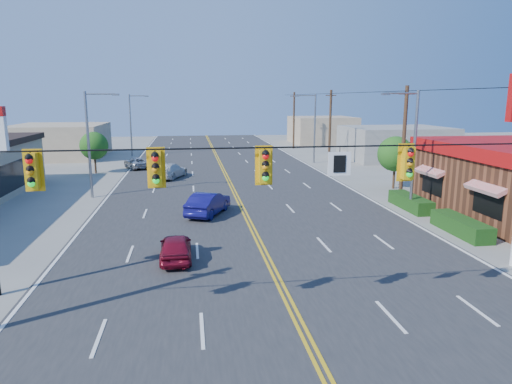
{
  "coord_description": "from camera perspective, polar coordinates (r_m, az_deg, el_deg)",
  "views": [
    {
      "loc": [
        -3.49,
        -13.77,
        7.48
      ],
      "look_at": [
        0.23,
        11.61,
        2.2
      ],
      "focal_mm": 32.0,
      "sensor_mm": 36.0,
      "label": 1
    }
  ],
  "objects": [
    {
      "name": "car_silver",
      "position": [
        50.94,
        -14.67,
        3.48
      ],
      "size": [
        3.4,
        4.68,
        1.18
      ],
      "primitive_type": "imported",
      "rotation": [
        0.0,
        0.0,
        3.52
      ],
      "color": "#B1B2B7",
      "rests_on": "ground"
    },
    {
      "name": "ground",
      "position": [
        16.06,
        5.41,
        -16.2
      ],
      "size": [
        160.0,
        160.0,
        0.0
      ],
      "primitive_type": "plane",
      "color": "gray",
      "rests_on": "ground"
    },
    {
      "name": "tree_west",
      "position": [
        48.94,
        -19.59,
        5.47
      ],
      "size": [
        2.8,
        2.8,
        4.2
      ],
      "color": "#47301E",
      "rests_on": "ground"
    },
    {
      "name": "streetlight_ne",
      "position": [
        53.79,
        7.16,
        8.38
      ],
      "size": [
        2.55,
        0.25,
        8.0
      ],
      "color": "gray",
      "rests_on": "ground"
    },
    {
      "name": "signal_span",
      "position": [
        14.41,
        5.32,
        1.2
      ],
      "size": [
        24.32,
        0.34,
        9.0
      ],
      "color": "#47301E",
      "rests_on": "ground"
    },
    {
      "name": "bld_east_far",
      "position": [
        79.22,
        8.25,
        7.69
      ],
      "size": [
        10.0,
        10.0,
        4.4
      ],
      "primitive_type": "cube",
      "color": "tan",
      "rests_on": "ground"
    },
    {
      "name": "bld_east_mid",
      "position": [
        59.76,
        17.05,
        5.86
      ],
      "size": [
        12.0,
        10.0,
        4.0
      ],
      "primitive_type": "cube",
      "color": "gray",
      "rests_on": "ground"
    },
    {
      "name": "streetlight_nw",
      "position": [
        62.27,
        -15.23,
        8.5
      ],
      "size": [
        2.55,
        0.25,
        8.0
      ],
      "color": "gray",
      "rests_on": "ground"
    },
    {
      "name": "streetlight_sw",
      "position": [
        36.63,
        -19.93,
        6.3
      ],
      "size": [
        2.55,
        0.25,
        8.0
      ],
      "color": "gray",
      "rests_on": "ground"
    },
    {
      "name": "car_blue",
      "position": [
        29.77,
        -5.99,
        -1.53
      ],
      "size": [
        3.24,
        4.72,
        1.47
      ],
      "primitive_type": "imported",
      "rotation": [
        0.0,
        0.0,
        2.72
      ],
      "color": "#110F5B",
      "rests_on": "ground"
    },
    {
      "name": "bld_west_far",
      "position": [
        64.17,
        -23.34,
        5.88
      ],
      "size": [
        11.0,
        12.0,
        4.2
      ],
      "primitive_type": "cube",
      "color": "tan",
      "rests_on": "ground"
    },
    {
      "name": "utility_pole_mid",
      "position": [
        52.29,
        9.23,
        7.89
      ],
      "size": [
        0.28,
        0.28,
        8.4
      ],
      "primitive_type": "cylinder",
      "color": "#47301E",
      "rests_on": "ground"
    },
    {
      "name": "car_white",
      "position": [
        44.0,
        -10.7,
        2.57
      ],
      "size": [
        3.63,
        5.23,
        1.41
      ],
      "primitive_type": "imported",
      "rotation": [
        0.0,
        0.0,
        2.76
      ],
      "color": "silver",
      "rests_on": "ground"
    },
    {
      "name": "utility_pole_near",
      "position": [
        35.59,
        17.96,
        5.78
      ],
      "size": [
        0.28,
        0.28,
        8.4
      ],
      "primitive_type": "cylinder",
      "color": "#47301E",
      "rests_on": "ground"
    },
    {
      "name": "tree_kfc_rear",
      "position": [
        39.86,
        17.01,
        4.57
      ],
      "size": [
        2.94,
        2.94,
        4.41
      ],
      "color": "#47301E",
      "rests_on": "ground"
    },
    {
      "name": "utility_pole_far",
      "position": [
        69.64,
        4.75,
        8.89
      ],
      "size": [
        0.28,
        0.28,
        8.4
      ],
      "primitive_type": "cylinder",
      "color": "#47301E",
      "rests_on": "ground"
    },
    {
      "name": "car_magenta",
      "position": [
        21.77,
        -10.0,
        -6.94
      ],
      "size": [
        1.5,
        3.62,
        1.23
      ],
      "primitive_type": "imported",
      "rotation": [
        0.0,
        0.0,
        3.15
      ],
      "color": "maroon",
      "rests_on": "ground"
    },
    {
      "name": "road",
      "position": [
        34.76,
        -2.38,
        -0.76
      ],
      "size": [
        20.0,
        120.0,
        0.06
      ],
      "primitive_type": "cube",
      "color": "#2D2D30",
      "rests_on": "ground"
    },
    {
      "name": "streetlight_se",
      "position": [
        31.37,
        18.89,
        5.58
      ],
      "size": [
        2.55,
        0.25,
        8.0
      ],
      "color": "gray",
      "rests_on": "ground"
    }
  ]
}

